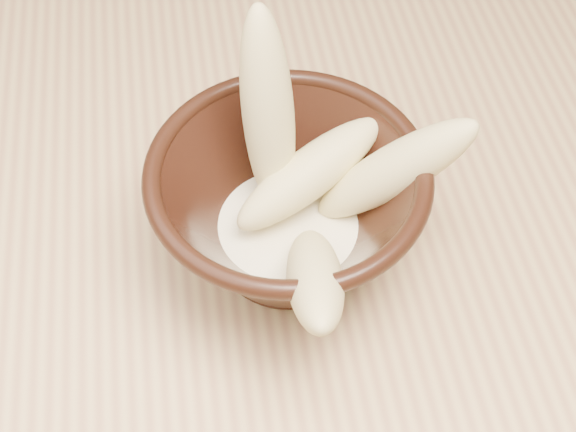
{
  "coord_description": "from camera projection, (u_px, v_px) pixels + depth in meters",
  "views": [
    {
      "loc": [
        0.05,
        -0.4,
        1.23
      ],
      "look_at": [
        0.1,
        -0.08,
        0.8
      ],
      "focal_mm": 50.0,
      "sensor_mm": 36.0,
      "label": 1
    }
  ],
  "objects": [
    {
      "name": "bowl",
      "position": [
        288.0,
        208.0,
        0.53
      ],
      "size": [
        0.18,
        0.18,
        0.1
      ],
      "rotation": [
        0.0,
        0.0,
        0.41
      ],
      "color": "black",
      "rests_on": "table"
    },
    {
      "name": "banana_front",
      "position": [
        315.0,
        278.0,
        0.48
      ],
      "size": [
        0.05,
        0.13,
        0.1
      ],
      "primitive_type": "ellipsoid",
      "rotation": [
        0.99,
        0.0,
        -0.12
      ],
      "color": "#DFCC84",
      "rests_on": "bowl"
    },
    {
      "name": "banana_upright",
      "position": [
        268.0,
        114.0,
        0.51
      ],
      "size": [
        0.04,
        0.07,
        0.15
      ],
      "primitive_type": "ellipsoid",
      "rotation": [
        0.26,
        0.0,
        3.24
      ],
      "color": "#DFCC84",
      "rests_on": "bowl"
    },
    {
      "name": "banana_right",
      "position": [
        394.0,
        171.0,
        0.52
      ],
      "size": [
        0.12,
        0.05,
        0.11
      ],
      "primitive_type": "ellipsoid",
      "rotation": [
        0.79,
        0.0,
        1.4
      ],
      "color": "#DFCC84",
      "rests_on": "bowl"
    },
    {
      "name": "banana_across",
      "position": [
        309.0,
        173.0,
        0.53
      ],
      "size": [
        0.13,
        0.09,
        0.06
      ],
      "primitive_type": "ellipsoid",
      "rotation": [
        1.32,
        0.0,
        2.03
      ],
      "color": "#DFCC84",
      "rests_on": "bowl"
    },
    {
      "name": "milk_puddle",
      "position": [
        288.0,
        230.0,
        0.55
      ],
      "size": [
        0.1,
        0.1,
        0.01
      ],
      "primitive_type": "cylinder",
      "color": "#F0E7C1",
      "rests_on": "bowl"
    },
    {
      "name": "table",
      "position": [
        157.0,
        248.0,
        0.68
      ],
      "size": [
        1.2,
        0.8,
        0.75
      ],
      "color": "tan",
      "rests_on": "ground"
    }
  ]
}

